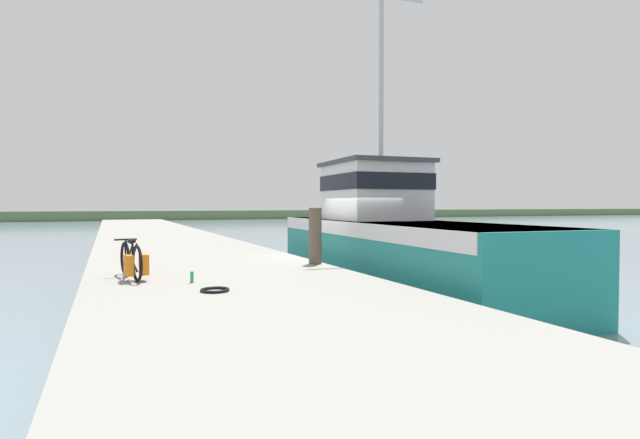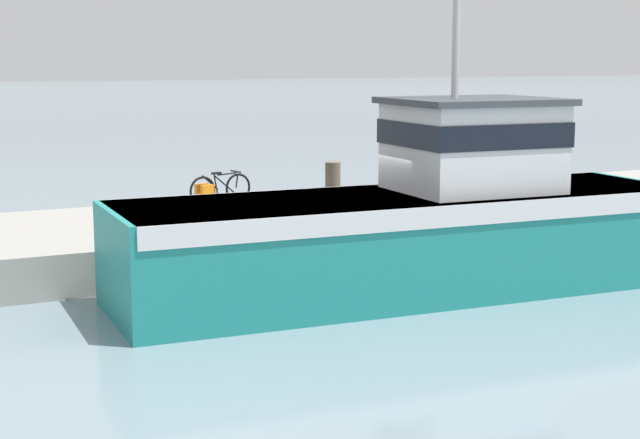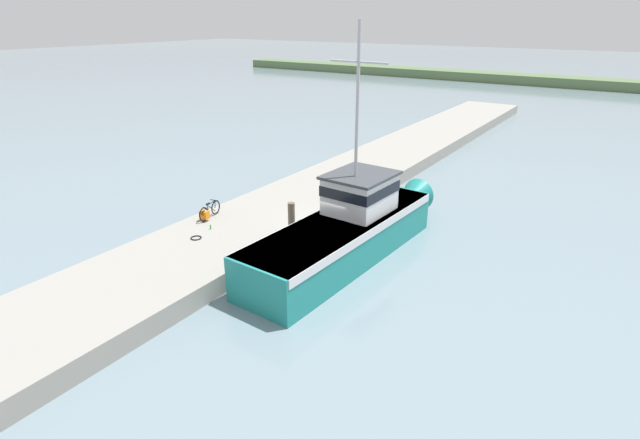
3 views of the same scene
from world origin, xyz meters
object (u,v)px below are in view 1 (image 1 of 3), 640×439
at_px(boat_blue_far, 364,217).
at_px(bicycle_touring, 133,261).
at_px(fishing_boat_main, 386,239).
at_px(mooring_post, 315,236).
at_px(water_bottle_by_bike, 192,277).

distance_m(boat_blue_far, bicycle_touring, 56.02).
height_order(boat_blue_far, bicycle_touring, boat_blue_far).
bearing_deg(fishing_boat_main, bicycle_touring, -161.36).
height_order(mooring_post, water_bottle_by_bike, mooring_post).
height_order(bicycle_touring, water_bottle_by_bike, bicycle_touring).
bearing_deg(bicycle_touring, water_bottle_by_bike, -51.31).
distance_m(fishing_boat_main, bicycle_touring, 7.10).
bearing_deg(bicycle_touring, mooring_post, 2.75).
height_order(boat_blue_far, mooring_post, boat_blue_far).
distance_m(fishing_boat_main, mooring_post, 2.72).
bearing_deg(water_bottle_by_bike, boat_blue_far, 58.60).
xyz_separation_m(bicycle_touring, mooring_post, (4.29, 1.00, 0.34)).
bearing_deg(mooring_post, bicycle_touring, -166.86).
xyz_separation_m(mooring_post, water_bottle_by_bike, (-3.28, -1.87, -0.59)).
distance_m(boat_blue_far, mooring_post, 52.95).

